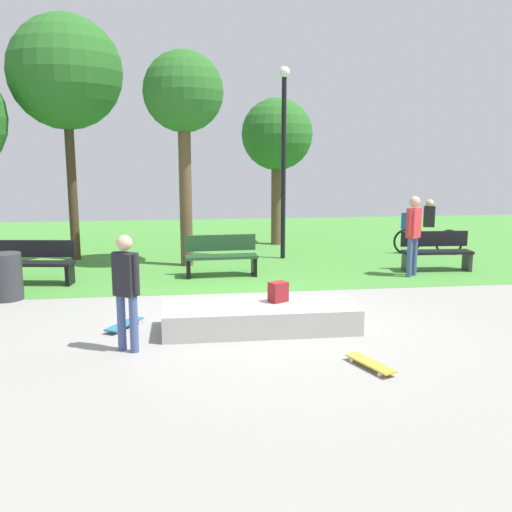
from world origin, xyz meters
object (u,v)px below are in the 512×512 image
Objects in this scene: tree_tall_oak at (277,136)px; tree_young_birch at (66,73)px; tree_broad_elm at (183,96)px; pedestrian_with_backpack at (413,228)px; concrete_ledge at (261,317)px; cyclist_on_bicycle at (428,231)px; backpack_on_ledge at (278,292)px; park_bench_far_right at (436,250)px; park_bench_far_left at (35,261)px; skateboard_spare at (125,324)px; skater_performing_trick at (126,284)px; skateboard_by_ledge at (370,363)px; park_bench_by_oak at (221,255)px; trash_bin at (6,277)px; lamp_post at (284,146)px.

tree_tall_oak is 0.71× the size of tree_young_birch.
tree_broad_elm reaches higher than pedestrian_with_backpack.
concrete_ledge is 1.72× the size of cyclist_on_bicycle.
backpack_on_ledge is 5.76m from park_bench_far_right.
tree_young_birch reaches higher than park_bench_far_left.
skateboard_spare is at bearing -143.14° from cyclist_on_bicycle.
skater_performing_trick is 8.14m from park_bench_far_right.
park_bench_far_right is at bearing 10.81° from backpack_on_ledge.
skater_performing_trick is 0.33× the size of tree_broad_elm.
cyclist_on_bicycle is (9.64, 2.27, 0.15)m from park_bench_far_left.
skateboard_by_ledge is 0.51× the size of park_bench_far_right.
skateboard_by_ledge is 0.51× the size of park_bench_by_oak.
cyclist_on_bicycle reaches higher than park_bench_far_right.
concrete_ledge is 1.83× the size of skater_performing_trick.
tree_young_birch is at bearing -162.73° from tree_tall_oak.
skater_performing_trick is at bearing -74.60° from tree_young_birch.
cyclist_on_bicycle is (5.72, 1.99, 0.15)m from park_bench_by_oak.
pedestrian_with_backpack reaches higher than skateboard_spare.
concrete_ledge is at bearing -100.95° from tree_tall_oak.
concrete_ledge reaches higher than skateboard_spare.
park_bench_far_left is at bearing -166.73° from cyclist_on_bicycle.
skateboard_by_ledge is at bearing -117.03° from pedestrian_with_backpack.
backpack_on_ledge is at bearing -37.47° from park_bench_far_left.
tree_broad_elm is 7.34m from cyclist_on_bicycle.
trash_bin is at bearing -160.27° from cyclist_on_bicycle.
park_bench_by_oak is 0.38× the size of tree_tall_oak.
skateboard_by_ledge is at bearing -95.71° from backpack_on_ledge.
tree_tall_oak is at bearing 64.58° from skateboard_spare.
skateboard_by_ledge is at bearing -92.20° from tree_tall_oak.
skateboard_by_ledge is at bearing -91.39° from lamp_post.
concrete_ledge is 0.50× the size of tree_young_birch.
park_bench_far_right is 9.88m from tree_young_birch.
skateboard_spare is 4.00m from park_bench_far_left.
park_bench_far_right is 5.88m from tree_tall_oak.
skateboard_by_ledge is 3.95m from skateboard_spare.
tree_tall_oak is at bearing 87.80° from skateboard_by_ledge.
park_bench_far_right reaches higher than skateboard_spare.
pedestrian_with_backpack reaches higher than park_bench_by_oak.
tree_broad_elm is at bearing -173.80° from cyclist_on_bicycle.
park_bench_far_left is at bearing -153.65° from tree_broad_elm.
park_bench_by_oak reaches higher than trash_bin.
skater_performing_trick is 0.34× the size of lamp_post.
trash_bin is (-5.70, 4.22, 0.38)m from skateboard_by_ledge.
concrete_ledge is 8.04m from cyclist_on_bicycle.
skateboard_spare is at bearing -73.41° from tree_young_birch.
cyclist_on_bicycle is (0.69, 2.03, 0.15)m from park_bench_far_right.
cyclist_on_bicycle is (7.34, 6.69, -0.33)m from skater_performing_trick.
park_bench_far_left reaches higher than backpack_on_ledge.
trash_bin is at bearing -136.75° from tree_tall_oak.
concrete_ledge is 2.15m from skateboard_by_ledge.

